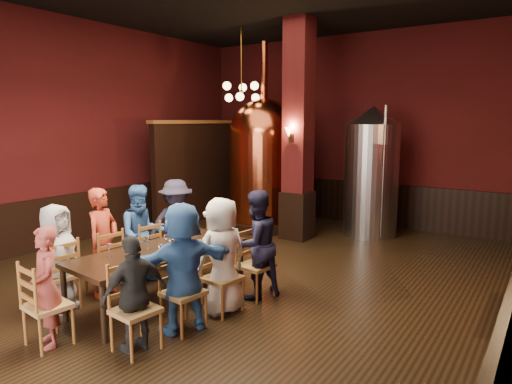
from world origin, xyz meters
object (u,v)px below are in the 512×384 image
Objects in this scene: person_1 at (103,242)px; copper_kettle at (264,162)px; dining_table at (160,254)px; rose_vase at (211,219)px; person_0 at (57,257)px; steel_vessel at (371,171)px; person_2 at (142,234)px.

copper_kettle is at bearing -10.35° from person_1.
dining_table is 1.05m from rose_vase.
dining_table is at bearing -61.14° from person_0.
steel_vessel is at bearing -34.27° from person_1.
person_1 reaches higher than dining_table.
person_2 is 0.55× the size of steel_vessel.
copper_kettle is (-0.46, 4.15, 0.77)m from person_2.
person_2 is (0.08, 0.66, -0.01)m from person_1.
person_0 is at bearing -86.82° from copper_kettle.
rose_vase is (1.33, -3.58, -0.53)m from copper_kettle.
dining_table is at bearing -90.26° from person_1.
rose_vase is (0.07, 1.00, 0.32)m from dining_table.
steel_vessel is at bearing 5.76° from person_2.
copper_kettle is (-0.38, 4.81, 0.76)m from person_1.
copper_kettle is 2.41m from steel_vessel.
steel_vessel is at bearing 16.30° from copper_kettle.
rose_vase is at bearing -102.95° from steel_vessel.
person_1 reaches higher than person_0.
dining_table is 1.31m from person_0.
person_1 is at bearing -20.78° from person_0.
person_1 is at bearing -127.74° from rose_vase.
copper_kettle is at bearing 110.41° from rose_vase.
person_1 is 0.66m from person_2.
steel_vessel is (1.05, 5.26, 0.70)m from dining_table.
steel_vessel reaches higher than rose_vase.
rose_vase is (1.03, 1.89, 0.30)m from person_0.
person_1 is at bearing -109.39° from steel_vessel.
steel_vessel reaches higher than dining_table.
person_0 is at bearing -159.83° from person_2.
steel_vessel is (2.01, 6.15, 0.68)m from person_0.
person_1 is 5.85m from steel_vessel.
dining_table is 1.65× the size of person_2.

